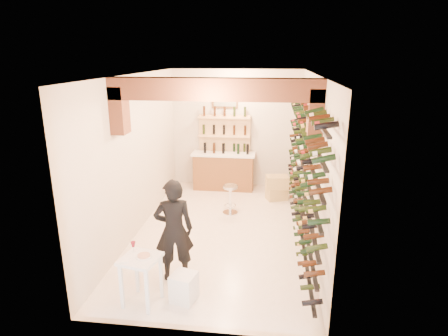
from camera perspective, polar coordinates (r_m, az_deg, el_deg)
name	(u,v)px	position (r m, az deg, el deg)	size (l,w,h in m)	color
ground	(222,231)	(8.03, -0.26, -9.53)	(6.00, 6.00, 0.00)	white
room_shell	(220,128)	(7.07, -0.56, 6.10)	(3.52, 6.02, 3.21)	beige
wine_rack	(301,163)	(7.45, 11.49, 0.76)	(0.32, 5.70, 2.56)	black
back_counter	(224,170)	(10.32, -0.07, -0.29)	(1.70, 0.62, 1.29)	brown
back_shelving	(225,145)	(10.39, 0.10, 3.45)	(1.40, 0.31, 2.73)	#DEB27D
tasting_table	(141,266)	(5.79, -12.46, -14.17)	(0.61, 0.61, 0.91)	white
white_stool	(184,287)	(5.96, -6.06, -17.43)	(0.35, 0.35, 0.43)	white
person	(174,230)	(6.18, -7.57, -9.30)	(0.63, 0.41, 1.72)	black
chrome_barstool	(230,197)	(8.75, 0.96, -4.44)	(0.35, 0.35, 0.68)	silver
crate_lower	(277,194)	(9.76, 7.93, -3.85)	(0.50, 0.35, 0.30)	tan
crate_upper	(277,182)	(9.65, 8.01, -2.12)	(0.55, 0.38, 0.32)	tan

